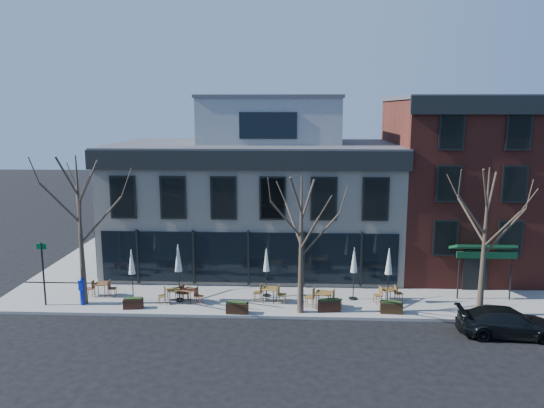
{
  "coord_description": "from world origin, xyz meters",
  "views": [
    {
      "loc": [
        2.72,
        -29.63,
        10.4
      ],
      "look_at": [
        1.27,
        2.0,
        4.7
      ],
      "focal_mm": 35.0,
      "sensor_mm": 36.0,
      "label": 1
    }
  ],
  "objects_px": {
    "call_box": "(82,290)",
    "cafe_set_0": "(101,288)",
    "umbrella_0": "(132,265)",
    "parked_sedan": "(508,322)"
  },
  "relations": [
    {
      "from": "call_box",
      "to": "umbrella_0",
      "type": "height_order",
      "value": "umbrella_0"
    },
    {
      "from": "umbrella_0",
      "to": "cafe_set_0",
      "type": "bearing_deg",
      "value": 163.38
    },
    {
      "from": "call_box",
      "to": "cafe_set_0",
      "type": "xyz_separation_m",
      "value": [
        0.53,
        1.36,
        -0.34
      ]
    },
    {
      "from": "cafe_set_0",
      "to": "umbrella_0",
      "type": "xyz_separation_m",
      "value": [
        1.97,
        -0.59,
        1.55
      ]
    },
    {
      "from": "cafe_set_0",
      "to": "umbrella_0",
      "type": "distance_m",
      "value": 2.57
    },
    {
      "from": "parked_sedan",
      "to": "umbrella_0",
      "type": "xyz_separation_m",
      "value": [
        -18.63,
        3.4,
        1.49
      ]
    },
    {
      "from": "cafe_set_0",
      "to": "umbrella_0",
      "type": "height_order",
      "value": "umbrella_0"
    },
    {
      "from": "call_box",
      "to": "cafe_set_0",
      "type": "distance_m",
      "value": 1.5
    },
    {
      "from": "call_box",
      "to": "umbrella_0",
      "type": "distance_m",
      "value": 2.88
    },
    {
      "from": "call_box",
      "to": "cafe_set_0",
      "type": "height_order",
      "value": "call_box"
    }
  ]
}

